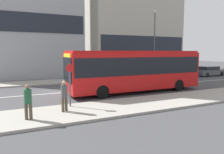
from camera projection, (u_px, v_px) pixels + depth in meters
ground_plane at (68, 92)px, 17.71m from camera, size 120.00×120.00×0.00m
sidewalk_near at (96, 110)px, 12.11m from camera, size 44.00×3.50×0.13m
sidewalk_far at (53, 82)px, 23.29m from camera, size 44.00×3.50×0.13m
lane_centerline at (68, 92)px, 17.71m from camera, size 41.80×0.16×0.01m
apartment_block_right_tower at (133, 21)px, 34.40m from camera, size 14.56×7.01×16.15m
city_bus at (136, 69)px, 17.59m from camera, size 11.22×2.56×3.34m
parked_car_0 at (180, 73)px, 27.03m from camera, size 4.45×1.70×1.25m
parked_car_1 at (209, 71)px, 29.70m from camera, size 4.38×1.76×1.31m
pedestrian_near_stop at (28, 100)px, 10.05m from camera, size 0.34×0.34×1.64m
pedestrian_down_pavement at (64, 94)px, 11.40m from camera, size 0.34×0.34×1.64m
bus_stop_sign at (70, 81)px, 12.42m from camera, size 0.44×0.12×2.49m
street_lamp at (155, 38)px, 26.88m from camera, size 0.36×0.36×8.15m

